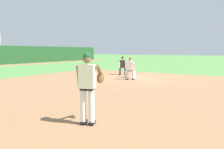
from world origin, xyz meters
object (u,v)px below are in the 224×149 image
at_px(pitcher, 88,84).
at_px(umpire, 123,65).
at_px(baserunner, 130,68).
at_px(first_base_bag, 133,77).
at_px(baseball, 115,91).
at_px(first_baseman, 131,67).

xyz_separation_m(pitcher, umpire, (10.55, 5.04, -0.27)).
bearing_deg(baserunner, first_base_bag, 15.68).
distance_m(first_base_bag, baserunner, 1.21).
height_order(first_base_bag, baseball, first_base_bag).
height_order(first_base_bag, baserunner, baserunner).
height_order(baserunner, umpire, same).
relative_size(first_base_bag, umpire, 0.26).
distance_m(pitcher, umpire, 11.69).
height_order(baseball, umpire, umpire).
xyz_separation_m(baseball, umpire, (6.28, 3.17, 0.76)).
bearing_deg(umpire, baseball, -153.18).
xyz_separation_m(baserunner, umpire, (2.22, 1.85, 0.00)).
bearing_deg(baserunner, pitcher, -159.03).
distance_m(pitcher, baserunner, 8.92).
distance_m(first_baseman, baserunner, 1.18).
relative_size(first_base_bag, first_baseman, 0.28).
height_order(first_base_bag, pitcher, pitcher).
bearing_deg(umpire, first_baseman, -131.61).
height_order(pitcher, baserunner, pitcher).
relative_size(pitcher, first_baseman, 1.39).
distance_m(baseball, baserunner, 4.33).
height_order(baseball, first_baseman, first_baseman).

